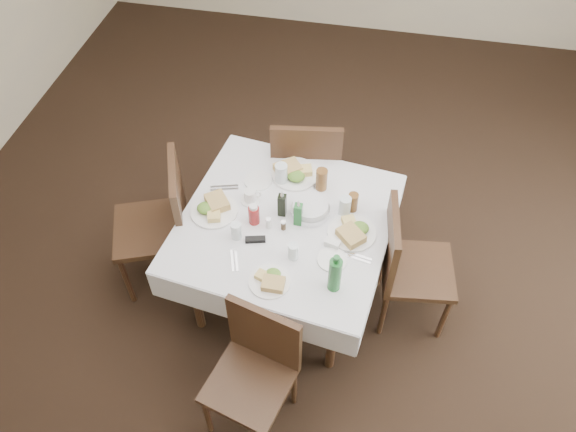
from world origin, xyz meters
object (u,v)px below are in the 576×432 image
(water_w, at_px, (236,231))
(coffee_mug, at_px, (250,196))
(ketchup_bottle, at_px, (254,214))
(chair_east, at_px, (405,262))
(bread_basket, at_px, (310,209))
(green_bottle, at_px, (335,274))
(oil_cruet_green, at_px, (298,213))
(water_e, at_px, (345,206))
(oil_cruet_dark, at_px, (282,204))
(dining_table, at_px, (286,229))
(chair_south, at_px, (256,364))
(water_s, at_px, (293,251))
(chair_north, at_px, (306,164))
(chair_west, at_px, (164,218))
(water_n, at_px, (281,174))

(water_w, xyz_separation_m, coffee_mug, (0.01, 0.30, -0.02))
(ketchup_bottle, bearing_deg, chair_east, 2.76)
(bread_basket, height_order, green_bottle, green_bottle)
(chair_east, xyz_separation_m, oil_cruet_green, (-0.68, -0.00, 0.30))
(water_e, xyz_separation_m, oil_cruet_dark, (-0.37, -0.08, 0.02))
(dining_table, bearing_deg, chair_east, -0.24)
(chair_south, bearing_deg, water_w, 112.09)
(chair_south, height_order, water_s, chair_south)
(oil_cruet_green, relative_size, green_bottle, 0.73)
(bread_basket, bearing_deg, oil_cruet_dark, -166.78)
(chair_north, xyz_separation_m, chair_south, (0.00, -1.54, -0.06))
(chair_south, distance_m, chair_east, 1.13)
(oil_cruet_dark, xyz_separation_m, ketchup_bottle, (-0.15, -0.10, -0.02))
(chair_west, xyz_separation_m, ketchup_bottle, (0.64, -0.06, 0.25))
(dining_table, distance_m, green_bottle, 0.59)
(water_n, xyz_separation_m, oil_cruet_dark, (0.06, -0.27, 0.01))
(dining_table, xyz_separation_m, oil_cruet_green, (0.08, -0.00, 0.17))
(chair_south, distance_m, water_s, 0.66)
(water_e, bearing_deg, water_w, -152.76)
(water_n, relative_size, oil_cruet_dark, 0.73)
(chair_east, bearing_deg, green_bottle, -133.76)
(dining_table, height_order, green_bottle, green_bottle)
(water_s, xyz_separation_m, bread_basket, (0.04, 0.35, -0.02))
(chair_north, bearing_deg, green_bottle, -72.42)
(chair_south, bearing_deg, bread_basket, 82.13)
(water_e, distance_m, oil_cruet_green, 0.30)
(chair_east, height_order, water_e, chair_east)
(coffee_mug, xyz_separation_m, green_bottle, (0.61, -0.54, 0.08))
(chair_west, bearing_deg, bread_basket, 4.82)
(dining_table, height_order, water_n, water_n)
(chair_east, bearing_deg, coffee_mug, 173.24)
(water_n, bearing_deg, water_e, -23.41)
(water_e, height_order, water_w, water_e)
(chair_east, bearing_deg, ketchup_bottle, -177.24)
(water_n, xyz_separation_m, bread_basket, (0.23, -0.23, -0.04))
(dining_table, xyz_separation_m, oil_cruet_dark, (-0.03, 0.05, 0.17))
(coffee_mug, bearing_deg, water_w, -92.02)
(water_w, xyz_separation_m, green_bottle, (0.62, -0.24, 0.07))
(dining_table, relative_size, coffee_mug, 10.93)
(water_e, xyz_separation_m, green_bottle, (0.01, -0.55, 0.06))
(bread_basket, distance_m, oil_cruet_green, 0.12)
(coffee_mug, bearing_deg, bread_basket, -4.06)
(water_n, height_order, water_s, water_n)
(chair_east, height_order, bread_basket, chair_east)
(bread_basket, distance_m, green_bottle, 0.56)
(chair_south, relative_size, oil_cruet_green, 4.50)
(water_s, xyz_separation_m, water_w, (-0.36, 0.08, 0.00))
(chair_west, height_order, ketchup_bottle, chair_west)
(coffee_mug, bearing_deg, chair_west, -169.30)
(chair_east, xyz_separation_m, water_n, (-0.85, 0.32, 0.29))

